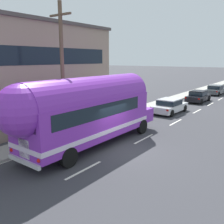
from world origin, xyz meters
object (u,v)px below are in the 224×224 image
object	(u,v)px
car_second	(198,96)
painted_bus	(86,109)
utility_pole	(62,70)
car_third	(216,89)
car_lead	(170,105)

from	to	relation	value
car_second	painted_bus	bearing A→B (deg)	-90.70
utility_pole	car_third	xyz separation A→B (m)	(2.73, 27.00, -3.69)
car_second	car_third	size ratio (longest dim) A/B	0.96
car_second	car_lead	bearing A→B (deg)	-91.81
painted_bus	car_third	world-z (taller)	painted_bus
utility_pole	car_second	distance (m)	19.65
utility_pole	car_second	world-z (taller)	utility_pole
car_lead	car_third	size ratio (longest dim) A/B	0.98
utility_pole	painted_bus	distance (m)	3.32
utility_pole	car_second	size ratio (longest dim) A/B	1.94
painted_bus	car_second	bearing A→B (deg)	89.30
utility_pole	car_lead	xyz separation A→B (m)	(2.47, 11.21, -3.69)
car_lead	car_second	xyz separation A→B (m)	(0.25, 7.89, -0.00)
utility_pole	car_lead	distance (m)	12.06
painted_bus	car_second	distance (m)	19.79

